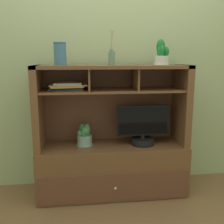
{
  "coord_description": "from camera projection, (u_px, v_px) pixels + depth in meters",
  "views": [
    {
      "loc": [
        -0.3,
        -2.37,
        1.28
      ],
      "look_at": [
        0.0,
        0.0,
        0.79
      ],
      "focal_mm": 42.65,
      "sensor_mm": 36.0,
      "label": 1
    }
  ],
  "objects": [
    {
      "name": "floor_plane",
      "position": [
        112.0,
        192.0,
        2.6
      ],
      "size": [
        6.0,
        6.0,
        0.02
      ],
      "primitive_type": "cube",
      "color": "brown",
      "rests_on": "ground"
    },
    {
      "name": "back_wall",
      "position": [
        109.0,
        44.0,
        2.57
      ],
      "size": [
        6.0,
        0.02,
        2.8
      ],
      "primitive_type": "cube",
      "color": "#A3B281",
      "rests_on": "ground"
    },
    {
      "name": "media_console",
      "position": [
        112.0,
        153.0,
        2.53
      ],
      "size": [
        1.38,
        0.48,
        1.21
      ],
      "color": "brown",
      "rests_on": "ground"
    },
    {
      "name": "tv_monitor",
      "position": [
        143.0,
        128.0,
        2.48
      ],
      "size": [
        0.49,
        0.22,
        0.38
      ],
      "color": "black",
      "rests_on": "media_console"
    },
    {
      "name": "potted_orchid",
      "position": [
        85.0,
        136.0,
        2.48
      ],
      "size": [
        0.16,
        0.16,
        0.2
      ],
      "color": "#82A299",
      "rests_on": "media_console"
    },
    {
      "name": "magazine_stack_left",
      "position": [
        68.0,
        86.0,
        2.36
      ],
      "size": [
        0.34,
        0.29,
        0.06
      ],
      "color": "#2D3540",
      "rests_on": "media_console"
    },
    {
      "name": "diffuser_bottle",
      "position": [
        112.0,
        58.0,
        2.37
      ],
      "size": [
        0.06,
        0.06,
        0.31
      ],
      "color": "slate",
      "rests_on": "media_console"
    },
    {
      "name": "potted_succulent",
      "position": [
        162.0,
        55.0,
        2.39
      ],
      "size": [
        0.14,
        0.14,
        0.23
      ],
      "color": "silver",
      "rests_on": "media_console"
    },
    {
      "name": "ceramic_vase",
      "position": [
        60.0,
        54.0,
        2.26
      ],
      "size": [
        0.11,
        0.11,
        0.2
      ],
      "color": "#3C6785",
      "rests_on": "media_console"
    }
  ]
}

